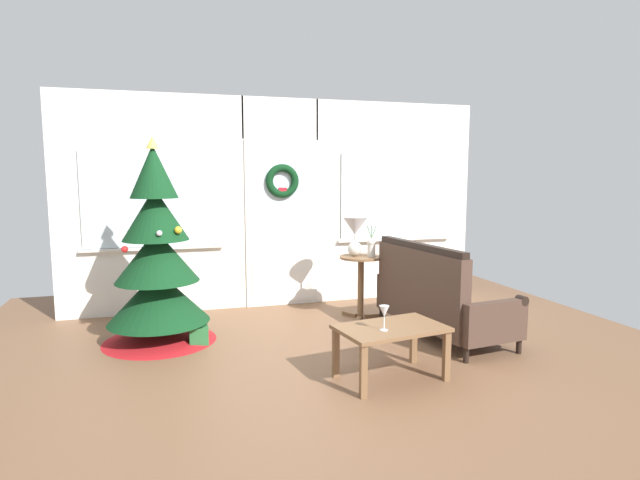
{
  "coord_description": "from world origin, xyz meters",
  "views": [
    {
      "loc": [
        -1.35,
        -4.16,
        1.62
      ],
      "look_at": [
        0.05,
        0.55,
        1.0
      ],
      "focal_mm": 28.87,
      "sensor_mm": 36.0,
      "label": 1
    }
  ],
  "objects_px": {
    "settee_sofa": "(435,300)",
    "side_table": "(361,275)",
    "christmas_tree": "(157,266)",
    "gift_box": "(199,335)",
    "flower_vase": "(371,246)",
    "table_lamp": "(355,231)",
    "wine_glass": "(384,312)",
    "coffee_table": "(391,334)"
  },
  "relations": [
    {
      "from": "settee_sofa",
      "to": "coffee_table",
      "type": "relative_size",
      "value": 1.8
    },
    {
      "from": "coffee_table",
      "to": "wine_glass",
      "type": "xyz_separation_m",
      "value": [
        -0.1,
        -0.08,
        0.21
      ]
    },
    {
      "from": "table_lamp",
      "to": "christmas_tree",
      "type": "bearing_deg",
      "value": -173.65
    },
    {
      "from": "table_lamp",
      "to": "coffee_table",
      "type": "relative_size",
      "value": 0.48
    },
    {
      "from": "side_table",
      "to": "gift_box",
      "type": "distance_m",
      "value": 1.91
    },
    {
      "from": "table_lamp",
      "to": "coffee_table",
      "type": "height_order",
      "value": "table_lamp"
    },
    {
      "from": "coffee_table",
      "to": "side_table",
      "type": "bearing_deg",
      "value": 76.85
    },
    {
      "from": "christmas_tree",
      "to": "side_table",
      "type": "distance_m",
      "value": 2.2
    },
    {
      "from": "settee_sofa",
      "to": "gift_box",
      "type": "height_order",
      "value": "settee_sofa"
    },
    {
      "from": "side_table",
      "to": "flower_vase",
      "type": "xyz_separation_m",
      "value": [
        0.1,
        -0.06,
        0.33
      ]
    },
    {
      "from": "side_table",
      "to": "coffee_table",
      "type": "distance_m",
      "value": 1.76
    },
    {
      "from": "flower_vase",
      "to": "gift_box",
      "type": "distance_m",
      "value": 2.09
    },
    {
      "from": "gift_box",
      "to": "christmas_tree",
      "type": "bearing_deg",
      "value": 149.56
    },
    {
      "from": "wine_glass",
      "to": "coffee_table",
      "type": "bearing_deg",
      "value": 39.96
    },
    {
      "from": "gift_box",
      "to": "table_lamp",
      "type": "bearing_deg",
      "value": 14.26
    },
    {
      "from": "christmas_tree",
      "to": "side_table",
      "type": "xyz_separation_m",
      "value": [
        2.18,
        0.2,
        -0.24
      ]
    },
    {
      "from": "side_table",
      "to": "coffee_table",
      "type": "relative_size",
      "value": 0.79
    },
    {
      "from": "settee_sofa",
      "to": "side_table",
      "type": "xyz_separation_m",
      "value": [
        -0.48,
        0.83,
        0.13
      ]
    },
    {
      "from": "coffee_table",
      "to": "settee_sofa",
      "type": "bearing_deg",
      "value": 44.95
    },
    {
      "from": "flower_vase",
      "to": "coffee_table",
      "type": "relative_size",
      "value": 0.38
    },
    {
      "from": "settee_sofa",
      "to": "side_table",
      "type": "distance_m",
      "value": 0.97
    },
    {
      "from": "christmas_tree",
      "to": "table_lamp",
      "type": "bearing_deg",
      "value": 6.35
    },
    {
      "from": "coffee_table",
      "to": "gift_box",
      "type": "xyz_separation_m",
      "value": [
        -1.42,
        1.3,
        -0.28
      ]
    },
    {
      "from": "christmas_tree",
      "to": "gift_box",
      "type": "relative_size",
      "value": 11.2
    },
    {
      "from": "side_table",
      "to": "table_lamp",
      "type": "bearing_deg",
      "value": 146.31
    },
    {
      "from": "flower_vase",
      "to": "coffee_table",
      "type": "distance_m",
      "value": 1.78
    },
    {
      "from": "coffee_table",
      "to": "gift_box",
      "type": "height_order",
      "value": "coffee_table"
    },
    {
      "from": "gift_box",
      "to": "wine_glass",
      "type": "bearing_deg",
      "value": -46.15
    },
    {
      "from": "table_lamp",
      "to": "gift_box",
      "type": "distance_m",
      "value": 2.03
    },
    {
      "from": "flower_vase",
      "to": "coffee_table",
      "type": "bearing_deg",
      "value": -106.85
    },
    {
      "from": "side_table",
      "to": "gift_box",
      "type": "relative_size",
      "value": 4.04
    },
    {
      "from": "side_table",
      "to": "wine_glass",
      "type": "relative_size",
      "value": 3.67
    },
    {
      "from": "christmas_tree",
      "to": "table_lamp",
      "type": "distance_m",
      "value": 2.15
    },
    {
      "from": "side_table",
      "to": "gift_box",
      "type": "height_order",
      "value": "side_table"
    },
    {
      "from": "christmas_tree",
      "to": "side_table",
      "type": "relative_size",
      "value": 2.78
    },
    {
      "from": "flower_vase",
      "to": "wine_glass",
      "type": "distance_m",
      "value": 1.85
    },
    {
      "from": "flower_vase",
      "to": "coffee_table",
      "type": "xyz_separation_m",
      "value": [
        -0.5,
        -1.65,
        -0.47
      ]
    },
    {
      "from": "coffee_table",
      "to": "wine_glass",
      "type": "height_order",
      "value": "wine_glass"
    },
    {
      "from": "christmas_tree",
      "to": "wine_glass",
      "type": "distance_m",
      "value": 2.32
    },
    {
      "from": "flower_vase",
      "to": "gift_box",
      "type": "xyz_separation_m",
      "value": [
        -1.92,
        -0.35,
        -0.74
      ]
    },
    {
      "from": "settee_sofa",
      "to": "wine_glass",
      "type": "distance_m",
      "value": 1.38
    },
    {
      "from": "table_lamp",
      "to": "wine_glass",
      "type": "distance_m",
      "value": 1.93
    }
  ]
}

